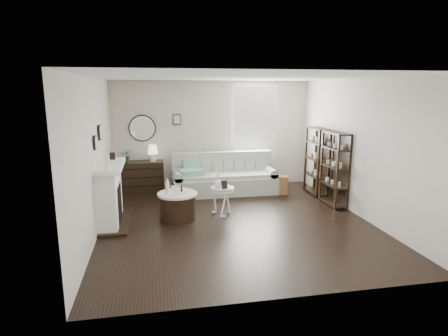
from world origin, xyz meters
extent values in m
plane|color=black|center=(0.00, 0.00, 0.00)|extent=(5.50, 5.50, 0.00)
plane|color=white|center=(0.00, 0.00, 2.70)|extent=(5.50, 5.50, 0.00)
plane|color=beige|center=(0.00, 2.75, 1.35)|extent=(5.00, 0.00, 5.00)
plane|color=beige|center=(0.00, -2.75, 1.35)|extent=(5.00, 0.00, 5.00)
plane|color=beige|center=(-2.50, 0.00, 1.35)|extent=(0.00, 5.50, 5.50)
plane|color=beige|center=(2.50, 0.00, 1.35)|extent=(0.00, 5.50, 5.50)
cube|color=white|center=(1.10, 2.73, 1.60)|extent=(1.00, 0.02, 1.80)
cube|color=white|center=(1.10, 2.67, 1.60)|extent=(1.15, 0.02, 1.90)
cylinder|color=silver|center=(-1.75, 2.72, 1.55)|extent=(0.60, 0.03, 0.60)
cube|color=black|center=(-0.90, 2.72, 1.75)|extent=(0.20, 0.03, 0.26)
cube|color=white|center=(-2.33, 0.30, 0.55)|extent=(0.34, 1.20, 1.10)
cube|color=black|center=(-2.30, 0.30, 0.40)|extent=(0.30, 0.65, 0.70)
cube|color=white|center=(-2.28, 0.30, 1.12)|extent=(0.44, 1.35, 0.08)
cube|color=black|center=(-2.25, 0.30, 0.03)|extent=(0.50, 1.40, 0.05)
cylinder|color=beige|center=(-2.28, -0.15, 1.27)|extent=(0.08, 0.08, 0.22)
cube|color=black|center=(-2.28, 0.70, 1.23)|extent=(0.10, 0.03, 0.14)
cube|color=black|center=(-2.47, -0.05, 1.60)|extent=(0.03, 0.18, 0.24)
cube|color=black|center=(-2.47, 0.60, 1.70)|extent=(0.03, 0.22, 0.28)
cube|color=black|center=(2.33, 1.55, 0.80)|extent=(0.30, 0.80, 1.60)
cylinder|color=#C9BC8A|center=(2.31, 1.30, 0.52)|extent=(0.08, 0.08, 0.11)
cylinder|color=#C9BC8A|center=(2.31, 1.55, 0.52)|extent=(0.08, 0.08, 0.11)
cylinder|color=#C9BC8A|center=(2.31, 1.80, 0.52)|extent=(0.08, 0.08, 0.11)
cylinder|color=#C9BC8A|center=(2.31, 1.30, 0.92)|extent=(0.08, 0.08, 0.11)
cylinder|color=#C9BC8A|center=(2.31, 1.55, 0.92)|extent=(0.08, 0.08, 0.11)
cylinder|color=#C9BC8A|center=(2.31, 1.80, 0.92)|extent=(0.08, 0.08, 0.11)
cylinder|color=#C9BC8A|center=(2.31, 1.30, 1.32)|extent=(0.08, 0.08, 0.11)
cylinder|color=#C9BC8A|center=(2.31, 1.55, 1.32)|extent=(0.08, 0.08, 0.11)
cylinder|color=#C9BC8A|center=(2.31, 1.80, 1.32)|extent=(0.08, 0.08, 0.11)
cube|color=black|center=(2.33, 0.65, 0.80)|extent=(0.30, 0.80, 1.60)
cylinder|color=#C9BC8A|center=(2.31, 0.40, 0.52)|extent=(0.08, 0.08, 0.11)
cylinder|color=#C9BC8A|center=(2.31, 0.65, 0.52)|extent=(0.08, 0.08, 0.11)
cylinder|color=#C9BC8A|center=(2.31, 0.90, 0.52)|extent=(0.08, 0.08, 0.11)
cylinder|color=#C9BC8A|center=(2.31, 0.40, 0.92)|extent=(0.08, 0.08, 0.11)
cylinder|color=#C9BC8A|center=(2.31, 0.65, 0.92)|extent=(0.08, 0.08, 0.11)
cylinder|color=#C9BC8A|center=(2.31, 0.90, 0.92)|extent=(0.08, 0.08, 0.11)
cylinder|color=#C9BC8A|center=(2.31, 0.40, 1.32)|extent=(0.08, 0.08, 0.11)
cylinder|color=#C9BC8A|center=(2.31, 0.65, 1.32)|extent=(0.08, 0.08, 0.11)
cylinder|color=#C9BC8A|center=(2.31, 0.90, 1.32)|extent=(0.08, 0.08, 0.11)
cube|color=#ABB29F|center=(0.17, 2.00, 0.20)|extent=(2.49, 0.86, 0.40)
cube|color=#ABB29F|center=(0.17, 1.97, 0.45)|extent=(2.16, 0.69, 0.10)
cube|color=#ABB29F|center=(0.17, 2.34, 0.58)|extent=(2.49, 0.19, 0.77)
cube|color=#ABB29F|center=(-0.96, 2.00, 0.25)|extent=(0.21, 0.81, 0.50)
cube|color=#ABB29F|center=(1.30, 2.00, 0.25)|extent=(0.21, 0.81, 0.50)
cube|color=#217C53|center=(-0.64, 1.95, 0.57)|extent=(0.64, 0.56, 0.14)
cube|color=brown|center=(1.33, 1.73, 0.22)|extent=(0.70, 0.42, 0.44)
cube|color=black|center=(-1.85, 2.47, 0.38)|extent=(1.15, 0.48, 0.77)
cube|color=black|center=(-1.85, 2.22, 0.21)|extent=(1.10, 0.01, 0.02)
cube|color=black|center=(-1.85, 2.22, 0.42)|extent=(1.10, 0.01, 0.02)
cube|color=black|center=(-1.85, 2.22, 0.63)|extent=(1.10, 0.01, 0.01)
imported|color=#1B5A19|center=(-2.14, 2.42, 0.92)|extent=(0.35, 0.33, 0.32)
cylinder|color=black|center=(-1.07, 0.34, 0.24)|extent=(0.70, 0.70, 0.49)
cylinder|color=beige|center=(-1.07, 0.34, 0.51)|extent=(0.77, 0.77, 0.04)
cylinder|color=silver|center=(-0.18, 0.42, 0.56)|extent=(0.47, 0.47, 0.03)
cylinder|color=white|center=(-0.18, 0.42, 0.52)|extent=(0.48, 0.48, 0.02)
cylinder|color=white|center=(-0.18, 0.42, 0.27)|extent=(0.04, 0.04, 0.54)
cylinder|color=silver|center=(-1.27, 0.25, 0.69)|extent=(0.07, 0.07, 0.31)
cube|color=silver|center=(-1.13, 0.14, 0.63)|extent=(0.15, 0.06, 0.20)
cube|color=black|center=(-0.16, 0.29, 0.66)|extent=(0.13, 0.08, 0.16)
camera|label=1|loc=(-1.49, -6.66, 2.50)|focal=30.00mm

